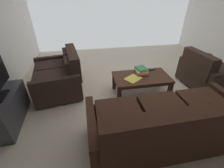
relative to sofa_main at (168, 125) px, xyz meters
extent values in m
cube|color=beige|center=(-0.04, -1.35, -0.37)|extent=(5.38, 5.61, 0.01)
cylinder|color=black|center=(-0.84, -0.44, -0.34)|extent=(0.05, 0.05, 0.06)
cylinder|color=black|center=(0.85, -0.41, -0.34)|extent=(0.05, 0.05, 0.06)
cube|color=#382116|center=(0.00, -0.06, -0.11)|extent=(1.87, 0.88, 0.40)
cube|color=#382116|center=(-0.62, -0.10, 0.14)|extent=(0.59, 0.75, 0.10)
cube|color=#382116|center=(0.00, -0.08, 0.14)|extent=(0.59, 0.75, 0.10)
cube|color=#382116|center=(0.62, -0.07, 0.14)|extent=(0.59, 0.75, 0.10)
cube|color=#382116|center=(-0.01, 0.30, 0.26)|extent=(1.86, 0.22, 0.44)
cube|color=#382116|center=(0.00, 0.19, 0.26)|extent=(0.56, 0.13, 0.31)
cube|color=#382116|center=(0.61, 0.20, 0.26)|extent=(0.56, 0.13, 0.31)
cube|color=#382116|center=(0.98, -0.04, -0.04)|extent=(0.12, 0.84, 0.56)
cylinder|color=black|center=(2.05, -1.97, -0.34)|extent=(0.06, 0.06, 0.06)
cylinder|color=black|center=(1.92, -1.16, -0.34)|extent=(0.06, 0.06, 0.06)
cylinder|color=black|center=(1.32, -2.09, -0.34)|extent=(0.06, 0.06, 0.06)
cylinder|color=black|center=(1.19, -1.28, -0.34)|extent=(0.06, 0.06, 0.06)
cube|color=#33231C|center=(1.62, -1.63, -0.13)|extent=(1.01, 1.10, 0.37)
cube|color=#33231C|center=(1.68, -1.86, 0.11)|extent=(0.82, 0.57, 0.10)
cube|color=#33231C|center=(1.60, -1.38, 0.11)|extent=(0.82, 0.57, 0.10)
cube|color=#33231C|center=(1.26, -1.69, 0.24)|extent=(0.33, 0.99, 0.47)
cube|color=#33231C|center=(1.40, -1.91, 0.24)|extent=(0.19, 0.45, 0.33)
cube|color=#33231C|center=(1.33, -1.43, 0.24)|extent=(0.19, 0.45, 0.33)
cube|color=#33231C|center=(1.71, -2.16, -0.06)|extent=(0.87, 0.24, 0.53)
cube|color=#33231C|center=(1.54, -1.10, -0.06)|extent=(0.87, 0.24, 0.53)
cube|color=#3D2316|center=(-0.06, -1.22, 0.02)|extent=(1.10, 0.61, 0.04)
cube|color=#3D2316|center=(-0.06, -1.22, -0.03)|extent=(1.01, 0.55, 0.05)
cube|color=#3D2316|center=(-0.57, -1.48, -0.19)|extent=(0.07, 0.07, 0.37)
cube|color=#3D2316|center=(0.44, -1.48, -0.19)|extent=(0.07, 0.07, 0.37)
cube|color=#3D2316|center=(-0.57, -0.95, -0.19)|extent=(0.07, 0.07, 0.37)
cube|color=#3D2316|center=(0.44, -0.95, -0.19)|extent=(0.07, 0.07, 0.37)
cube|color=#38383D|center=(2.30, -0.80, -0.11)|extent=(0.46, 1.01, 0.51)
cube|color=black|center=(2.32, -0.71, -0.11)|extent=(0.21, 0.25, 0.06)
cylinder|color=black|center=(-1.90, -1.59, -0.34)|extent=(0.05, 0.05, 0.06)
cylinder|color=black|center=(-1.26, -0.92, -0.34)|extent=(0.05, 0.05, 0.06)
cylinder|color=black|center=(-1.20, -1.52, -0.34)|extent=(0.05, 0.05, 0.06)
cube|color=#33231C|center=(-1.58, -1.25, -0.13)|extent=(0.89, 0.84, 0.36)
cube|color=#33231C|center=(-1.60, -1.25, 0.10)|extent=(0.79, 0.78, 0.10)
cube|color=#33231C|center=(-1.23, -1.22, 0.22)|extent=(0.25, 0.78, 0.46)
cube|color=#33231C|center=(-1.34, -1.23, 0.22)|extent=(0.19, 0.70, 0.32)
cube|color=#33231C|center=(-1.54, -1.68, -0.06)|extent=(0.83, 0.18, 0.52)
cube|color=#996699|center=(-0.10, -1.32, 0.05)|extent=(0.25, 0.25, 0.03)
cube|color=#C63833|center=(-0.09, -1.32, 0.08)|extent=(0.24, 0.30, 0.02)
cube|color=silver|center=(-0.09, -1.34, 0.10)|extent=(0.23, 0.25, 0.02)
cube|color=#E0CC4C|center=(-0.10, -1.34, 0.13)|extent=(0.22, 0.26, 0.03)
cube|color=#337F51|center=(-0.09, -1.34, 0.15)|extent=(0.24, 0.27, 0.02)
cube|color=black|center=(-0.39, -1.45, 0.05)|extent=(0.17, 0.10, 0.02)
cube|color=#59595B|center=(-0.39, -1.45, 0.06)|extent=(0.11, 0.07, 0.00)
cube|color=#E0CC4C|center=(0.13, -1.15, 0.04)|extent=(0.38, 0.36, 0.01)
camera|label=1|loc=(0.95, 1.21, 1.49)|focal=23.91mm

